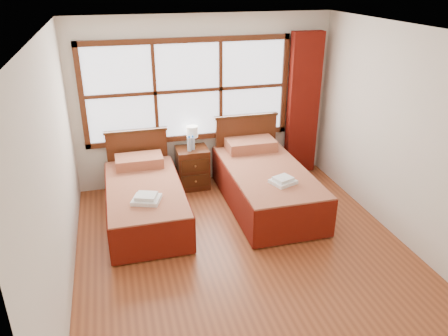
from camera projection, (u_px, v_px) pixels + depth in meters
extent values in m
plane|color=brown|center=(246.00, 255.00, 5.28)|extent=(4.50, 4.50, 0.00)
plane|color=white|center=(252.00, 32.00, 4.22)|extent=(4.50, 4.50, 0.00)
plane|color=silver|center=(204.00, 102.00, 6.74)|extent=(4.00, 0.00, 4.00)
plane|color=silver|center=(55.00, 176.00, 4.29)|extent=(0.00, 4.50, 4.50)
plane|color=silver|center=(408.00, 139.00, 5.22)|extent=(0.00, 4.50, 4.50)
cube|color=white|center=(188.00, 90.00, 6.57)|extent=(3.00, 0.02, 1.40)
cube|color=#4C2210|center=(190.00, 137.00, 6.85)|extent=(3.16, 0.06, 0.08)
cube|color=#4C2210|center=(187.00, 40.00, 6.25)|extent=(3.16, 0.06, 0.08)
cube|color=#4C2210|center=(82.00, 98.00, 6.19)|extent=(0.08, 0.06, 1.56)
cube|color=#4C2210|center=(284.00, 85.00, 6.91)|extent=(0.08, 0.06, 1.56)
cube|color=#4C2210|center=(155.00, 93.00, 6.43)|extent=(0.05, 0.05, 1.40)
cube|color=#4C2210|center=(221.00, 89.00, 6.67)|extent=(0.05, 0.05, 1.40)
cube|color=#4C2210|center=(188.00, 91.00, 6.55)|extent=(3.00, 0.05, 0.05)
cube|color=#68120A|center=(303.00, 105.00, 7.04)|extent=(0.50, 0.16, 2.30)
cube|color=#3F200D|center=(146.00, 211.00, 5.97)|extent=(0.87, 1.74, 0.28)
cube|color=maroon|center=(145.00, 194.00, 5.86)|extent=(0.98, 1.93, 0.24)
cube|color=maroon|center=(108.00, 208.00, 5.81)|extent=(0.03, 1.93, 0.48)
cube|color=maroon|center=(181.00, 199.00, 6.04)|extent=(0.03, 1.93, 0.48)
cube|color=maroon|center=(153.00, 242.00, 5.07)|extent=(0.98, 0.03, 0.48)
cube|color=maroon|center=(139.00, 161.00, 6.40)|extent=(0.68, 0.40, 0.15)
cube|color=#4C2210|center=(138.00, 161.00, 6.72)|extent=(0.91, 0.06, 0.95)
cube|color=#3F200D|center=(136.00, 131.00, 6.53)|extent=(0.95, 0.08, 0.04)
cube|color=#3F200D|center=(266.00, 195.00, 6.37)|extent=(0.96, 1.92, 0.31)
cube|color=maroon|center=(267.00, 177.00, 6.25)|extent=(1.07, 2.13, 0.26)
cube|color=maroon|center=(231.00, 191.00, 6.19)|extent=(0.03, 2.13, 0.53)
cube|color=maroon|center=(300.00, 183.00, 6.44)|extent=(0.03, 2.13, 0.53)
cube|color=maroon|center=(295.00, 224.00, 5.38)|extent=(1.07, 0.03, 0.53)
cube|color=maroon|center=(250.00, 145.00, 6.84)|extent=(0.75, 0.44, 0.17)
cube|color=#4C2210|center=(246.00, 147.00, 7.11)|extent=(1.00, 0.06, 1.04)
cube|color=#3F200D|center=(246.00, 116.00, 6.89)|extent=(1.04, 0.08, 0.04)
cube|color=#4C2210|center=(193.00, 168.00, 6.85)|extent=(0.48, 0.43, 0.64)
cube|color=#3F200D|center=(196.00, 181.00, 6.71)|extent=(0.43, 0.02, 0.19)
cube|color=#3F200D|center=(195.00, 166.00, 6.60)|extent=(0.43, 0.02, 0.19)
sphere|color=#A87639|center=(196.00, 182.00, 6.69)|extent=(0.03, 0.03, 0.03)
sphere|color=#A87639|center=(195.00, 166.00, 6.59)|extent=(0.03, 0.03, 0.03)
cube|color=white|center=(146.00, 200.00, 5.42)|extent=(0.41, 0.39, 0.05)
cube|color=white|center=(146.00, 196.00, 5.40)|extent=(0.31, 0.29, 0.05)
cube|color=white|center=(283.00, 182.00, 5.77)|extent=(0.37, 0.35, 0.05)
cube|color=white|center=(283.00, 179.00, 5.75)|extent=(0.28, 0.26, 0.04)
cylinder|color=gold|center=(193.00, 146.00, 6.79)|extent=(0.11, 0.11, 0.02)
cylinder|color=gold|center=(193.00, 141.00, 6.75)|extent=(0.02, 0.02, 0.14)
cylinder|color=white|center=(192.00, 132.00, 6.69)|extent=(0.17, 0.17, 0.17)
cylinder|color=#A9C2DA|center=(189.00, 144.00, 6.59)|extent=(0.06, 0.06, 0.21)
cylinder|color=blue|center=(189.00, 137.00, 6.54)|extent=(0.03, 0.03, 0.03)
cylinder|color=#A9C2DA|center=(193.00, 143.00, 6.64)|extent=(0.06, 0.06, 0.20)
cylinder|color=blue|center=(193.00, 136.00, 6.60)|extent=(0.03, 0.03, 0.03)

